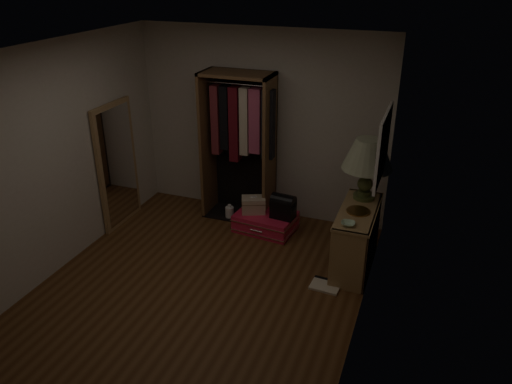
% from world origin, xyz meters
% --- Properties ---
extents(ground, '(4.00, 4.00, 0.00)m').
position_xyz_m(ground, '(0.00, 0.00, 0.00)').
color(ground, '#502F16').
rests_on(ground, ground).
extents(room_walls, '(3.52, 4.02, 2.60)m').
position_xyz_m(room_walls, '(0.08, 0.04, 1.50)').
color(room_walls, beige).
rests_on(room_walls, ground).
extents(console_bookshelf, '(0.42, 1.12, 0.75)m').
position_xyz_m(console_bookshelf, '(1.54, 1.04, 0.39)').
color(console_bookshelf, '#9E7B4C').
rests_on(console_bookshelf, ground).
extents(open_wardrobe, '(0.99, 0.50, 2.05)m').
position_xyz_m(open_wardrobe, '(-0.22, 1.77, 1.21)').
color(open_wardrobe, brown).
rests_on(open_wardrobe, ground).
extents(floor_mirror, '(0.06, 0.80, 1.70)m').
position_xyz_m(floor_mirror, '(-1.70, 1.00, 0.85)').
color(floor_mirror, '#9F7A4D').
rests_on(floor_mirror, ground).
extents(pink_suitcase, '(0.85, 0.65, 0.24)m').
position_xyz_m(pink_suitcase, '(0.25, 1.46, 0.12)').
color(pink_suitcase, red).
rests_on(pink_suitcase, ground).
extents(train_case, '(0.38, 0.33, 0.23)m').
position_xyz_m(train_case, '(0.08, 1.45, 0.35)').
color(train_case, '#BBA98F').
rests_on(train_case, pink_suitcase).
extents(black_bag, '(0.33, 0.24, 0.34)m').
position_xyz_m(black_bag, '(0.50, 1.44, 0.41)').
color(black_bag, black).
rests_on(black_bag, pink_suitcase).
extents(table_lamp, '(0.71, 0.71, 0.75)m').
position_xyz_m(table_lamp, '(1.54, 1.34, 1.30)').
color(table_lamp, '#414E25').
rests_on(table_lamp, console_bookshelf).
extents(brass_tray, '(0.31, 0.31, 0.02)m').
position_xyz_m(brass_tray, '(1.54, 0.96, 0.76)').
color(brass_tray, '#9F733D').
rests_on(brass_tray, console_bookshelf).
extents(ceramic_bowl, '(0.16, 0.16, 0.04)m').
position_xyz_m(ceramic_bowl, '(1.49, 0.60, 0.77)').
color(ceramic_bowl, '#B2D6B3').
rests_on(ceramic_bowl, console_bookshelf).
extents(white_jug, '(0.13, 0.13, 0.21)m').
position_xyz_m(white_jug, '(-0.34, 1.60, 0.09)').
color(white_jug, white).
rests_on(white_jug, ground).
extents(floor_book, '(0.34, 0.28, 0.03)m').
position_xyz_m(floor_book, '(1.32, 0.47, 0.01)').
color(floor_book, beige).
rests_on(floor_book, ground).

